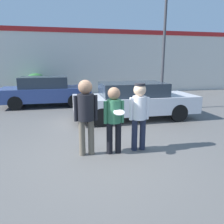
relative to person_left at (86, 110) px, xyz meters
name	(u,v)px	position (x,y,z in m)	size (l,w,h in m)	color
ground_plane	(104,152)	(0.44, 0.03, -1.13)	(56.00, 56.00, 0.00)	#5B5956
storefront_building	(76,61)	(0.44, 10.55, 1.11)	(24.00, 0.22, 4.41)	silver
person_left	(86,110)	(0.00, 0.00, 0.00)	(0.57, 0.40, 1.84)	#665B4C
person_middle_with_frisbee	(114,115)	(0.67, -0.06, -0.14)	(0.50, 0.54, 1.66)	black
person_right	(139,111)	(1.34, 0.01, -0.08)	(0.52, 0.35, 1.73)	#1E2338
parked_car_near	(134,100)	(2.24, 3.10, -0.39)	(4.80, 1.86, 1.44)	silver
parked_car_far	(46,91)	(-1.37, 6.59, -0.37)	(4.42, 1.92, 1.50)	#334784
street_lamp	(169,32)	(4.27, 4.47, 2.40)	(1.28, 0.35, 5.74)	#38383D
shrub	(36,85)	(-2.16, 9.60, -0.37)	(1.52, 1.52, 1.52)	#2D6B33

